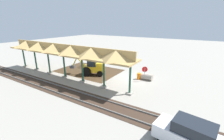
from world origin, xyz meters
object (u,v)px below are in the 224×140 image
Objects in this scene: backhoe at (93,67)px; traffic_barrel at (139,76)px; concrete_pipe at (147,77)px; distant_parked_car at (190,135)px; stop_sign at (145,71)px.

backhoe reaches higher than traffic_barrel.
distant_parked_car is (-6.25, 10.27, 0.53)m from concrete_pipe.
stop_sign is 7.79m from backhoe.
backhoe reaches higher than distant_parked_car.
stop_sign is at bearing -167.88° from backhoe.
concrete_pipe is at bearing -58.66° from distant_parked_car.
backhoe is at bearing 16.54° from concrete_pipe.
stop_sign reaches higher than traffic_barrel.
concrete_pipe is (-0.17, -0.68, -1.03)m from stop_sign.
distant_parked_car is at bearing 150.44° from backhoe.
distant_parked_car is (-14.03, 7.96, -0.28)m from backhoe.
distant_parked_car is 12.31m from traffic_barrel.
stop_sign is at bearing -56.21° from distant_parked_car.
distant_parked_car reaches higher than traffic_barrel.
stop_sign is at bearing 161.09° from traffic_barrel.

